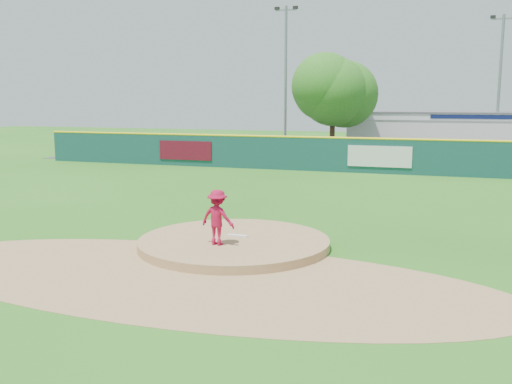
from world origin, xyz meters
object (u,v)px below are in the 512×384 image
(pitcher, at_px, (218,217))
(pool_building_grp, at_px, (451,133))
(playground_slide, at_px, (167,145))
(light_pole_left, at_px, (286,74))
(van, at_px, (314,153))
(light_pole_right, at_px, (500,80))
(deciduous_tree, at_px, (333,94))

(pitcher, xyz_separation_m, pool_building_grp, (6.19, 32.77, 0.65))
(playground_slide, xyz_separation_m, light_pole_left, (8.24, 3.47, 5.23))
(van, distance_m, playground_slide, 12.01)
(pool_building_grp, height_order, playground_slide, pool_building_grp)
(pitcher, bearing_deg, playground_slide, -51.16)
(playground_slide, bearing_deg, pitcher, -59.96)
(van, relative_size, pool_building_grp, 0.35)
(playground_slide, height_order, light_pole_left, light_pole_left)
(pool_building_grp, bearing_deg, van, -128.26)
(pool_building_grp, height_order, light_pole_right, light_pole_right)
(light_pole_right, bearing_deg, playground_slide, -166.75)
(pitcher, distance_m, pool_building_grp, 33.36)
(playground_slide, bearing_deg, light_pole_right, 13.25)
(light_pole_left, bearing_deg, van, -57.98)
(pool_building_grp, height_order, light_pole_left, light_pole_left)
(deciduous_tree, relative_size, light_pole_right, 0.74)
(pool_building_grp, distance_m, light_pole_left, 13.72)
(van, xyz_separation_m, pool_building_grp, (8.43, 10.70, 0.89))
(van, distance_m, light_pole_right, 14.59)
(pitcher, bearing_deg, pool_building_grp, -91.88)
(light_pole_left, bearing_deg, deciduous_tree, -26.57)
(van, relative_size, playground_slide, 1.85)
(pitcher, distance_m, van, 22.19)
(pitcher, distance_m, playground_slide, 28.08)
(pitcher, height_order, deciduous_tree, deciduous_tree)
(deciduous_tree, distance_m, light_pole_left, 4.72)
(pitcher, bearing_deg, light_pole_right, -98.34)
(pool_building_grp, relative_size, light_pole_right, 1.52)
(light_pole_left, height_order, light_pole_right, light_pole_left)
(light_pole_right, bearing_deg, van, -146.03)
(deciduous_tree, bearing_deg, van, -96.68)
(playground_slide, bearing_deg, van, -10.69)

